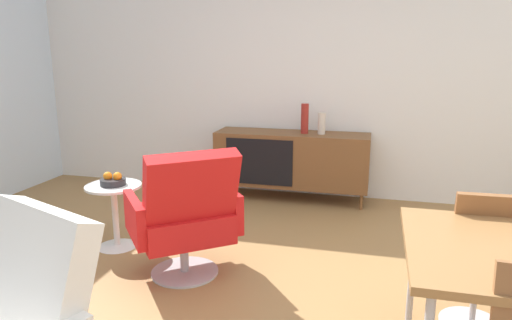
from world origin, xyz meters
TOP-DOWN VIEW (x-y plane):
  - ground_plane at (0.00, 0.00)m, footprint 8.32×8.32m
  - wall_back at (0.00, 2.60)m, footprint 6.80×0.12m
  - sideboard at (-0.12, 2.30)m, footprint 1.60×0.45m
  - vase_cobalt at (0.18, 2.30)m, footprint 0.08×0.08m
  - vase_sculptural_dark at (0.01, 2.30)m, footprint 0.08×0.08m
  - dining_chair_back_left at (1.33, 0.16)m, footprint 0.41×0.44m
  - lounge_chair_red at (-0.51, 0.36)m, footprint 0.91×0.90m
  - side_table_round at (-1.27, 0.71)m, footprint 0.44×0.44m
  - fruit_bowl at (-1.27, 0.71)m, footprint 0.20×0.20m

SIDE VIEW (x-z plane):
  - ground_plane at x=0.00m, z-range 0.00..0.00m
  - side_table_round at x=-1.27m, z-range 0.06..0.58m
  - sideboard at x=-0.12m, z-range 0.08..0.80m
  - lounge_chair_red at x=-0.51m, z-range -0.01..0.94m
  - dining_chair_back_left at x=1.33m, z-range 0.04..0.90m
  - fruit_bowl at x=-1.27m, z-range 0.50..0.61m
  - vase_cobalt at x=0.18m, z-range 0.72..0.94m
  - vase_sculptural_dark at x=0.01m, z-range 0.72..1.03m
  - wall_back at x=0.00m, z-range 0.00..2.80m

